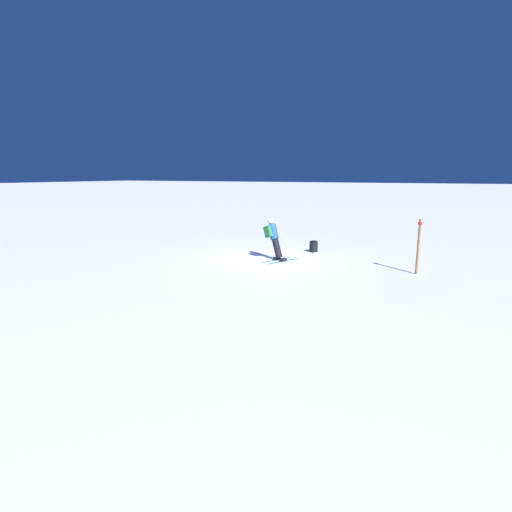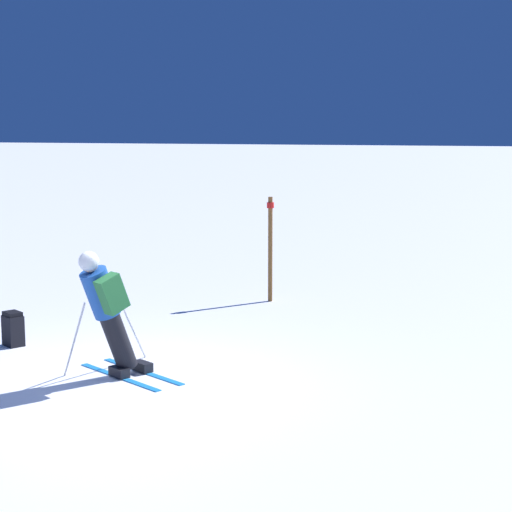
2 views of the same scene
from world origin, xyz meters
The scene contains 4 objects.
ground_plane centered at (0.00, 0.00, 0.00)m, with size 300.00×300.00×0.00m, color white.
skier centered at (-0.11, -0.11, 0.91)m, with size 1.54×1.67×1.69m.
spare_backpack centered at (-1.06, -2.32, 0.24)m, with size 0.33×0.37×0.50m.
trail_marker centered at (-5.46, -0.09, 1.04)m, with size 0.13×0.13×1.89m.
Camera 1 is at (-6.37, 14.29, 3.37)m, focal length 28.00 mm.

